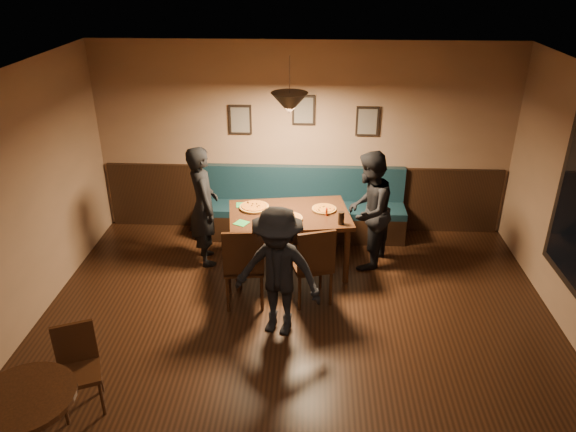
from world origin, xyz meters
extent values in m
plane|color=black|center=(0.00, 0.00, 0.00)|extent=(7.00, 7.00, 0.00)
plane|color=silver|center=(0.00, 0.00, 2.80)|extent=(7.00, 7.00, 0.00)
plane|color=#8C704F|center=(0.00, 3.50, 1.40)|extent=(6.00, 0.00, 6.00)
cube|color=black|center=(0.00, 3.47, 0.50)|extent=(5.88, 0.06, 1.00)
cube|color=black|center=(-0.90, 3.47, 1.70)|extent=(0.32, 0.04, 0.42)
cube|color=black|center=(0.00, 3.47, 1.85)|extent=(0.32, 0.04, 0.42)
cube|color=black|center=(0.90, 3.47, 1.70)|extent=(0.32, 0.04, 0.42)
cone|color=black|center=(-0.14, 2.25, 2.25)|extent=(0.44, 0.44, 0.25)
cube|color=black|center=(-0.14, 2.25, 0.41)|extent=(1.66, 1.21, 0.82)
imported|color=black|center=(-1.29, 2.41, 0.82)|extent=(0.58, 0.70, 1.65)
imported|color=black|center=(0.88, 2.42, 0.80)|extent=(0.85, 0.95, 1.60)
imported|color=black|center=(-0.20, 0.91, 0.76)|extent=(1.09, 0.81, 1.51)
cylinder|color=orange|center=(-0.61, 2.37, 0.84)|extent=(0.48, 0.48, 0.04)
cylinder|color=orange|center=(-0.15, 2.06, 0.84)|extent=(0.46, 0.46, 0.04)
cylinder|color=gold|center=(0.30, 2.37, 0.84)|extent=(0.33, 0.33, 0.04)
cylinder|color=black|center=(0.51, 1.97, 0.90)|extent=(0.09, 0.09, 0.16)
cylinder|color=#922104|center=(0.33, 2.21, 0.88)|extent=(0.03, 0.03, 0.12)
cube|color=#1D6F33|center=(-0.78, 2.47, 0.82)|extent=(0.18, 0.18, 0.01)
cube|color=#207930|center=(-0.72, 1.93, 0.82)|extent=(0.21, 0.21, 0.01)
cube|color=silver|center=(-0.13, 1.86, 0.82)|extent=(0.20, 0.03, 0.00)
camera|label=1|loc=(0.15, -4.05, 3.84)|focal=33.93mm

